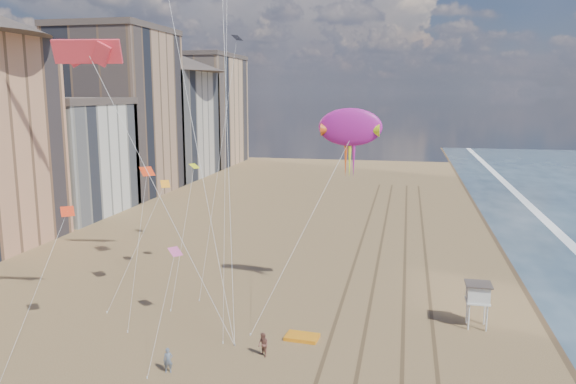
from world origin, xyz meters
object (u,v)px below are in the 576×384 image
object	(u,v)px
lifeguard_stand	(478,293)
show_kite	(350,128)
kite_flyer_b	(263,345)
grounded_kite	(302,337)
kite_flyer_a	(168,360)

from	to	relation	value
lifeguard_stand	show_kite	size ratio (longest dim) A/B	0.19
kite_flyer_b	grounded_kite	bearing A→B (deg)	95.67
grounded_kite	show_kite	distance (m)	16.87
grounded_kite	kite_flyer_a	bearing A→B (deg)	-133.61
kite_flyer_b	lifeguard_stand	bearing A→B (deg)	66.93
grounded_kite	kite_flyer_b	xyz separation A→B (m)	(-2.08, -3.26, 0.70)
lifeguard_stand	grounded_kite	distance (m)	13.78
grounded_kite	kite_flyer_a	distance (m)	10.04
kite_flyer_a	kite_flyer_b	size ratio (longest dim) A/B	0.98
kite_flyer_a	kite_flyer_b	bearing A→B (deg)	13.51
lifeguard_stand	kite_flyer_b	xyz separation A→B (m)	(-14.73, -8.09, -1.86)
kite_flyer_a	grounded_kite	bearing A→B (deg)	23.04
show_kite	kite_flyer_b	world-z (taller)	show_kite
kite_flyer_a	kite_flyer_b	world-z (taller)	kite_flyer_b
lifeguard_stand	show_kite	world-z (taller)	show_kite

